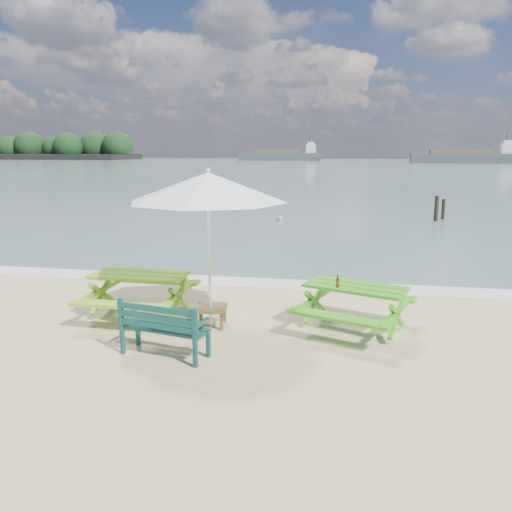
% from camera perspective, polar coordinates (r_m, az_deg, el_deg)
% --- Properties ---
extents(sea, '(300.00, 300.00, 0.00)m').
position_cam_1_polar(sea, '(91.65, 9.23, 10.03)').
color(sea, slate).
rests_on(sea, ground).
extents(foam_strip, '(22.00, 0.90, 0.01)m').
position_cam_1_polar(foam_strip, '(11.77, -0.08, -3.06)').
color(foam_strip, silver).
rests_on(foam_strip, ground).
extents(picnic_table_left, '(1.80, 1.99, 0.84)m').
position_cam_1_polar(picnic_table_left, '(9.59, -13.14, -4.48)').
color(picnic_table_left, '#70B01A').
rests_on(picnic_table_left, ground).
extents(picnic_table_right, '(2.23, 2.34, 0.81)m').
position_cam_1_polar(picnic_table_right, '(8.82, 11.17, -5.95)').
color(picnic_table_right, '#369817').
rests_on(picnic_table_right, ground).
extents(park_bench, '(1.44, 0.75, 0.84)m').
position_cam_1_polar(park_bench, '(7.81, -10.34, -9.33)').
color(park_bench, '#0D3835').
rests_on(park_bench, ground).
extents(side_table, '(0.61, 0.61, 0.36)m').
position_cam_1_polar(side_table, '(8.98, -5.19, -6.80)').
color(side_table, brown).
rests_on(side_table, ground).
extents(patio_umbrella, '(3.03, 3.03, 2.71)m').
position_cam_1_polar(patio_umbrella, '(8.52, -5.49, 7.85)').
color(patio_umbrella, silver).
rests_on(patio_umbrella, ground).
extents(beer_bottle, '(0.06, 0.06, 0.23)m').
position_cam_1_polar(beer_bottle, '(8.53, 9.30, -3.05)').
color(beer_bottle, brown).
rests_on(beer_bottle, picnic_table_right).
extents(swimmer, '(0.65, 0.51, 1.59)m').
position_cam_1_polar(swimmer, '(22.16, 2.73, 2.63)').
color(swimmer, tan).
rests_on(swimmer, ground).
extents(mooring_pilings, '(0.57, 0.77, 1.31)m').
position_cam_1_polar(mooring_pilings, '(23.52, 20.19, 4.84)').
color(mooring_pilings, black).
rests_on(mooring_pilings, ground).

